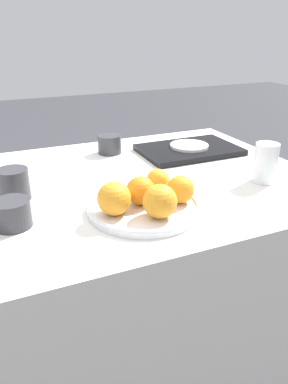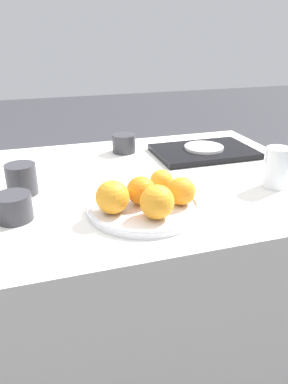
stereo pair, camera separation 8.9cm
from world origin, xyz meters
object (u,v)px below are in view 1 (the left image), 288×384
at_px(orange_4, 180,189).
at_px(side_plate, 189,146).
at_px(orange_0, 141,191).
at_px(orange_1, 158,180).
at_px(serving_tray, 189,150).
at_px(cup_0, 110,144).
at_px(cup_1, 14,185).
at_px(fruit_platter, 144,207).
at_px(orange_2, 160,201).
at_px(water_glass, 265,163).
at_px(orange_3, 114,199).
at_px(cup_2, 12,214).

distance_m(orange_4, side_plate, 0.44).
height_order(orange_0, orange_1, orange_0).
relative_size(serving_tray, cup_0, 4.15).
bearing_deg(orange_1, side_plate, 47.79).
bearing_deg(serving_tray, orange_1, -132.21).
bearing_deg(cup_1, orange_0, -33.60).
relative_size(orange_1, orange_4, 0.88).
height_order(fruit_platter, cup_1, cup_1).
xyz_separation_m(orange_2, water_glass, (0.38, 0.10, 0.00)).
xyz_separation_m(orange_4, cup_0, (-0.02, 0.48, -0.02)).
distance_m(orange_3, water_glass, 0.47).
distance_m(orange_0, serving_tray, 0.48).
xyz_separation_m(orange_1, serving_tray, (0.26, 0.29, -0.03)).
bearing_deg(orange_3, serving_tray, 41.89).
height_order(orange_0, orange_2, orange_2).
distance_m(orange_1, cup_2, 0.37).
height_order(orange_2, cup_1, orange_2).
bearing_deg(cup_2, serving_tray, 25.99).
distance_m(orange_0, orange_1, 0.09).
bearing_deg(cup_1, fruit_platter, -35.02).
xyz_separation_m(water_glass, cup_0, (-0.32, 0.43, -0.02)).
xyz_separation_m(orange_3, water_glass, (0.47, 0.05, 0.00)).
bearing_deg(fruit_platter, orange_1, 44.07).
distance_m(orange_4, cup_2, 0.39).
height_order(fruit_platter, orange_0, orange_0).
distance_m(orange_1, orange_2, 0.15).
height_order(cup_0, cup_1, cup_1).
distance_m(orange_4, water_glass, 0.31).
bearing_deg(orange_0, water_glass, 2.99).
distance_m(fruit_platter, cup_0, 0.47).
relative_size(cup_0, cup_2, 0.97).
distance_m(orange_3, side_plate, 0.55).
bearing_deg(cup_1, water_glass, -13.61).
height_order(orange_1, cup_1, cup_1).
distance_m(cup_0, cup_2, 0.55).
xyz_separation_m(cup_0, cup_1, (-0.35, -0.27, 0.01)).
bearing_deg(fruit_platter, orange_3, -170.55).
relative_size(orange_3, water_glass, 0.69).
xyz_separation_m(orange_1, orange_2, (-0.06, -0.13, 0.01)).
relative_size(orange_3, serving_tray, 0.23).
bearing_deg(cup_2, cup_1, 82.22).
height_order(orange_3, cup_0, orange_3).
height_order(orange_1, orange_4, orange_4).
relative_size(orange_1, serving_tray, 0.18).
relative_size(fruit_platter, cup_0, 3.38).
distance_m(water_glass, cup_2, 0.69).
xyz_separation_m(orange_1, side_plate, (0.26, 0.29, -0.02)).
distance_m(orange_1, side_plate, 0.39).
bearing_deg(side_plate, cup_0, 157.40).
xyz_separation_m(orange_1, orange_3, (-0.15, -0.08, 0.01)).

